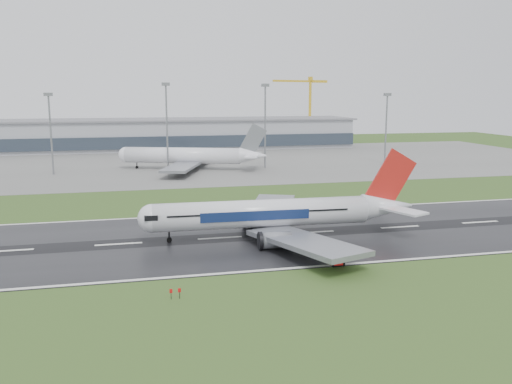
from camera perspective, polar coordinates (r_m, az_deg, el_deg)
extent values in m
plane|color=#2F4D1C|center=(108.66, -14.34, -5.40)|extent=(520.00, 520.00, 0.00)
cube|color=black|center=(108.64, -14.35, -5.38)|extent=(400.00, 45.00, 0.10)
cube|color=slate|center=(231.51, -13.80, 2.91)|extent=(400.00, 130.00, 0.08)
cube|color=#91949C|center=(290.49, -13.77, 5.85)|extent=(240.00, 36.00, 15.00)
cylinder|color=gray|center=(207.09, -20.88, 5.58)|extent=(0.64, 0.64, 28.07)
cylinder|color=gray|center=(205.54, -9.40, 6.60)|extent=(0.64, 0.64, 31.77)
cylinder|color=gray|center=(211.44, 0.97, 6.81)|extent=(0.64, 0.64, 31.51)
cylinder|color=gray|center=(229.50, 13.59, 6.36)|extent=(0.64, 0.64, 27.96)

